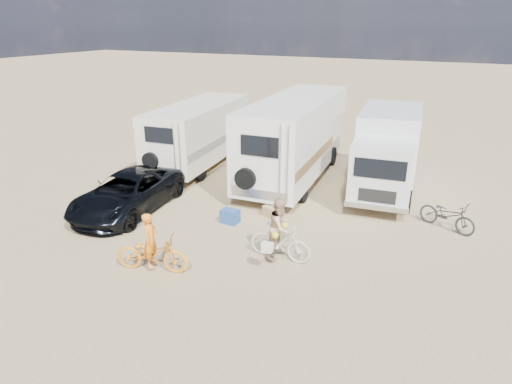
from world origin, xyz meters
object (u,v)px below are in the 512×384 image
at_px(bike_woman, 280,242).
at_px(crate, 271,211).
at_px(rider_woman, 280,233).
at_px(box_truck, 386,154).
at_px(rider_man, 151,246).
at_px(cooler, 230,216).
at_px(rv_left, 199,135).
at_px(dark_suv, 128,193).
at_px(rv_main, 295,140).
at_px(bike_man, 152,253).
at_px(bike_parked, 447,215).

bearing_deg(bike_woman, crate, 29.00).
bearing_deg(rider_woman, box_truck, -13.43).
height_order(rider_man, cooler, rider_man).
height_order(bike_woman, cooler, bike_woman).
relative_size(rv_left, rider_man, 4.42).
xyz_separation_m(dark_suv, bike_woman, (6.22, -0.87, -0.13)).
height_order(rv_left, rider_man, rv_left).
bearing_deg(rv_main, bike_woman, -75.90).
xyz_separation_m(rider_woman, cooler, (-2.44, 1.52, -0.61)).
height_order(bike_man, rider_woman, rider_woman).
distance_m(dark_suv, rider_woman, 6.29).
relative_size(dark_suv, crate, 10.62).
bearing_deg(crate, bike_woman, -61.84).
xyz_separation_m(rv_left, bike_parked, (10.98, -2.42, -0.92)).
relative_size(box_truck, cooler, 10.19).
height_order(rv_left, crate, rv_left).
bearing_deg(box_truck, bike_woman, -109.72).
relative_size(rider_woman, crate, 3.65).
height_order(box_truck, rider_woman, box_truck).
xyz_separation_m(bike_man, cooler, (0.46, 3.57, -0.30)).
distance_m(bike_man, bike_woman, 3.55).
distance_m(dark_suv, bike_parked, 10.91).
height_order(rv_main, rv_left, rv_main).
bearing_deg(cooler, bike_woman, -28.69).
relative_size(box_truck, rider_woman, 3.51).
relative_size(rider_woman, bike_parked, 0.89).
distance_m(bike_woman, crate, 3.01).
height_order(rv_left, rider_woman, rv_left).
height_order(dark_suv, rider_woman, rider_woman).
height_order(rv_left, cooler, rv_left).
bearing_deg(rider_man, rv_main, -20.44).
distance_m(rv_main, cooler, 5.37).
bearing_deg(rv_main, dark_suv, -128.75).
distance_m(bike_man, bike_parked, 9.41).
xyz_separation_m(rider_woman, bike_parked, (4.18, 4.14, -0.34)).
distance_m(rv_main, bike_woman, 7.09).
height_order(rv_main, rider_man, rv_main).
height_order(rider_woman, bike_parked, rider_woman).
bearing_deg(box_truck, dark_suv, -149.42).
distance_m(rv_main, dark_suv, 7.20).
height_order(rv_left, bike_woman, rv_left).
bearing_deg(rider_man, bike_man, -0.00).
relative_size(bike_woman, rider_man, 1.22).
distance_m(rider_woman, crate, 3.06).
relative_size(rv_left, bike_woman, 3.63).
height_order(rv_left, bike_man, rv_left).
distance_m(box_truck, rider_woman, 6.88).
bearing_deg(bike_woman, dark_suv, 82.87).
xyz_separation_m(bike_man, bike_parked, (7.08, 6.19, -0.03)).
bearing_deg(crate, bike_parked, 15.09).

